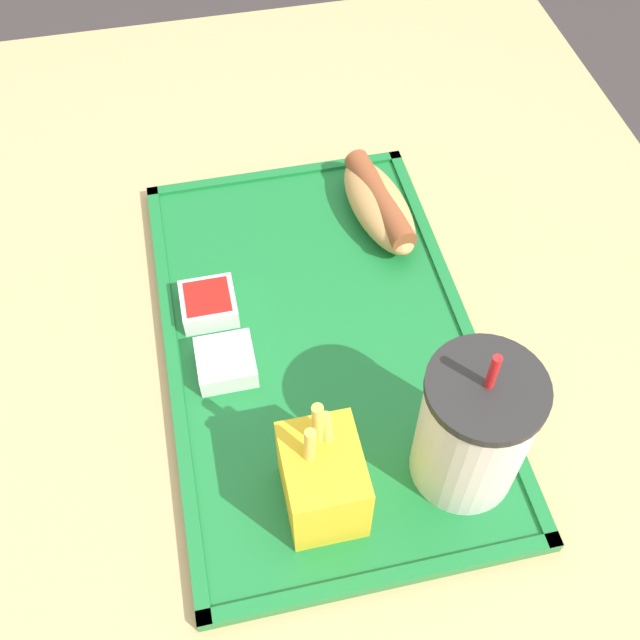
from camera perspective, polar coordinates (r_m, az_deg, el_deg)
The scene contains 8 objects.
ground_plane at distance 1.37m, azimuth -1.67°, elevation -18.14°, with size 8.00×8.00×0.00m, color #383333.
dining_table at distance 1.04m, azimuth -2.13°, elevation -12.01°, with size 1.11×0.94×0.71m.
food_tray at distance 0.72m, azimuth 0.00°, elevation -1.65°, with size 0.48×0.29×0.01m.
soda_cup at distance 0.60m, azimuth 11.61°, elevation -8.15°, with size 0.09×0.09×0.17m.
hot_dog_far at distance 0.80m, azimuth 4.51°, elevation 8.80°, with size 0.15×0.07×0.04m.
fries_carton at distance 0.60m, azimuth 0.32°, elevation -11.98°, with size 0.08×0.06×0.12m.
sauce_cup_mayo at distance 0.69m, azimuth -7.19°, elevation -3.18°, with size 0.05×0.05×0.02m.
sauce_cup_ketchup at distance 0.73m, azimuth -8.49°, elevation 1.25°, with size 0.05×0.05×0.02m.
Camera 1 is at (0.43, -0.05, 1.30)m, focal length 42.00 mm.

